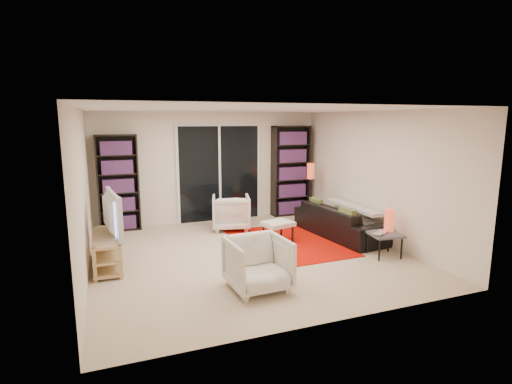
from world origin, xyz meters
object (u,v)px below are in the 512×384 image
sofa (340,221)px  bookshelf_left (118,183)px  side_table (385,236)px  armchair_front (258,264)px  tv_stand (107,250)px  armchair_back (231,212)px  floor_lamp (311,177)px  ottoman (278,225)px  bookshelf_right (291,171)px

sofa → bookshelf_left: bearing=58.0°
bookshelf_left → side_table: bookshelf_left is taller
bookshelf_left → armchair_front: bearing=-66.8°
sofa → armchair_front: armchair_front is taller
sofa → armchair_front: size_ratio=2.64×
tv_stand → armchair_back: (2.43, 1.40, 0.09)m
armchair_back → floor_lamp: 2.02m
armchair_back → ottoman: size_ratio=1.29×
tv_stand → side_table: tv_stand is taller
armchair_back → floor_lamp: size_ratio=0.61×
tv_stand → ottoman: size_ratio=2.08×
bookshelf_left → ottoman: size_ratio=3.24×
armchair_back → bookshelf_right: bearing=-142.1°
tv_stand → armchair_back: bearing=29.9°
side_table → tv_stand: bearing=165.2°
sofa → ottoman: size_ratio=3.41×
sofa → floor_lamp: 1.54m
bookshelf_right → floor_lamp: bearing=-68.7°
tv_stand → armchair_front: size_ratio=1.61×
bookshelf_right → armchair_back: size_ratio=2.71×
armchair_back → ottoman: 1.33m
armchair_front → floor_lamp: bearing=48.7°
bookshelf_left → armchair_front: bookshelf_left is taller
bookshelf_left → sofa: (3.98, -1.95, -0.67)m
ottoman → side_table: size_ratio=1.08×
ottoman → sofa: bearing=-0.9°
bookshelf_left → tv_stand: bookshelf_left is taller
ottoman → side_table: 1.87m
tv_stand → ottoman: bearing=3.3°
bookshelf_left → tv_stand: 2.24m
bookshelf_left → sofa: bearing=-26.1°
armchair_back → ottoman: bearing=128.2°
bookshelf_right → armchair_front: size_ratio=2.70×
bookshelf_right → floor_lamp: 0.61m
bookshelf_left → armchair_back: bearing=-18.2°
bookshelf_right → tv_stand: bearing=-153.0°
armchair_back → side_table: armchair_back is taller
bookshelf_left → sofa: size_ratio=0.95×
bookshelf_left → ottoman: bookshelf_left is taller
bookshelf_left → tv_stand: (-0.28, -2.10, -0.71)m
sofa → side_table: size_ratio=3.69×
armchair_back → floor_lamp: (1.92, 0.14, 0.61)m
bookshelf_right → tv_stand: size_ratio=1.67×
tv_stand → side_table: (4.30, -1.13, 0.09)m
tv_stand → sofa: bearing=2.0°
armchair_front → bookshelf_right: bearing=55.6°
ottoman → tv_stand: bearing=-176.7°
tv_stand → armchair_front: bearing=-40.6°
bookshelf_left → ottoman: bearing=-35.9°
bookshelf_left → armchair_back: 2.35m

